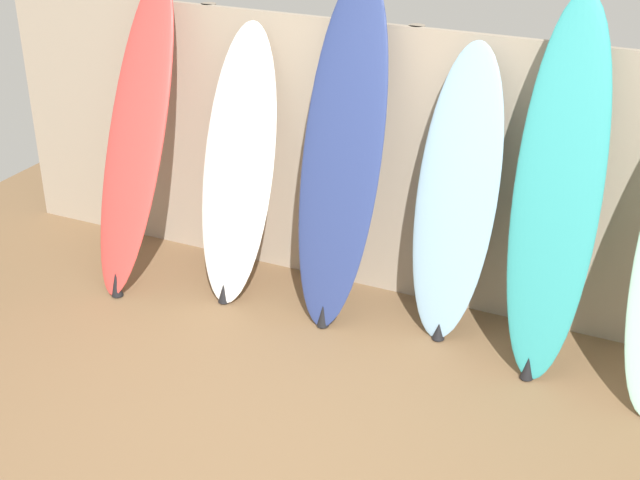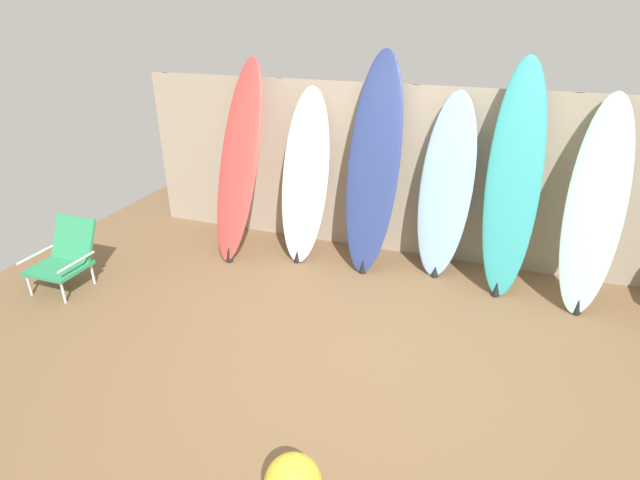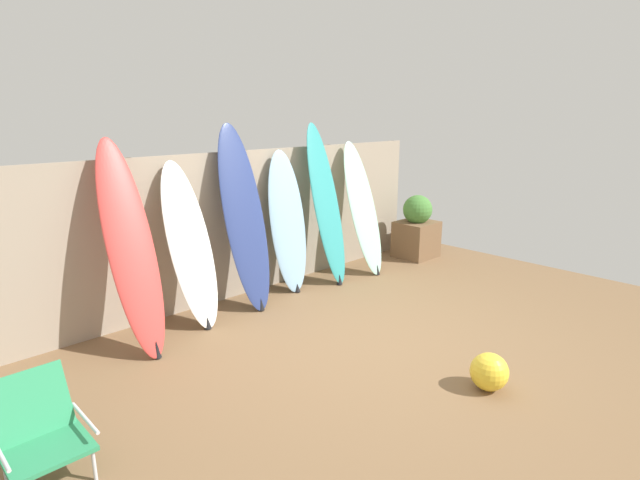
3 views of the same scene
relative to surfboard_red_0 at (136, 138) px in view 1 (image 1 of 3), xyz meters
The scene contains 7 objects.
ground 2.49m from the surfboard_red_0, 41.12° to the right, with size 7.68×7.68×0.00m, color brown.
fence_back 1.79m from the surfboard_red_0, 16.64° to the left, with size 6.08×0.11×1.80m.
surfboard_red_0 is the anchor object (origin of this frame).
surfboard_white_1 0.72m from the surfboard_red_0, 10.47° to the left, with size 0.52×0.64×1.77m.
surfboard_navy_2 1.42m from the surfboard_red_0, ahead, with size 0.54×0.65×2.14m.
surfboard_skyblue_3 2.14m from the surfboard_red_0, ahead, with size 0.56×0.47×1.80m.
surfboard_teal_4 2.72m from the surfboard_red_0, ahead, with size 0.53×0.64×2.13m.
Camera 1 is at (1.72, -2.99, 3.03)m, focal length 50.00 mm.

